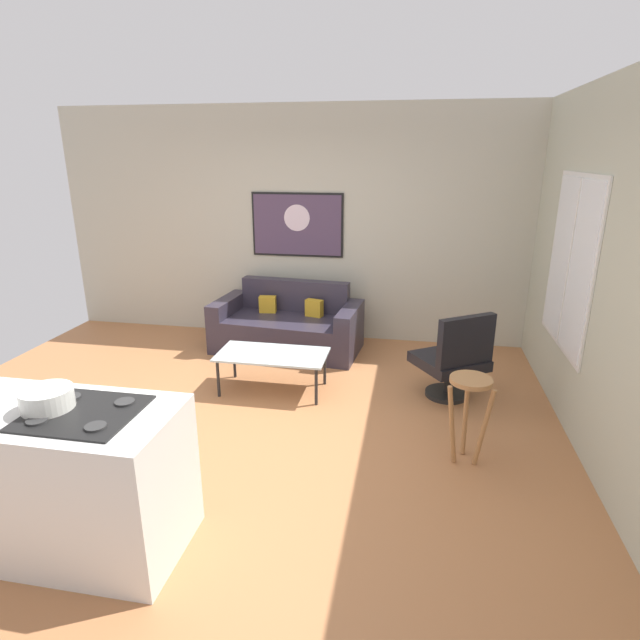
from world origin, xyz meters
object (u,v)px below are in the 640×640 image
bar_stool (469,399)px  armchair (454,358)px  couch (288,327)px  mixing_bowl (47,400)px  coffee_table (272,356)px  wall_painting (297,225)px

bar_stool → armchair: bearing=91.9°
couch → mixing_bowl: 3.48m
coffee_table → wall_painting: bearing=94.0°
coffee_table → armchair: armchair is taller
wall_painting → bar_stool: bearing=-54.0°
couch → bar_stool: bearing=-47.5°
coffee_table → bar_stool: 2.00m
coffee_table → bar_stool: size_ratio=1.55×
couch → wall_painting: 1.26m
wall_painting → mixing_bowl: bearing=-97.7°
mixing_bowl → wall_painting: 3.97m
couch → armchair: bearing=-28.7°
wall_painting → coffee_table: bearing=-86.0°
couch → armchair: (1.85, -1.01, 0.15)m
armchair → mixing_bowl: size_ratio=3.09×
bar_stool → mixing_bowl: size_ratio=2.44×
coffee_table → couch: bearing=96.3°
couch → bar_stool: couch is taller
bar_stool → wall_painting: (-1.88, 2.58, 0.89)m
coffee_table → wall_painting: 1.97m
bar_stool → wall_painting: wall_painting is taller
coffee_table → armchair: (1.73, 0.13, 0.06)m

